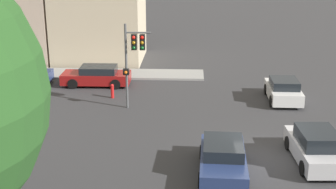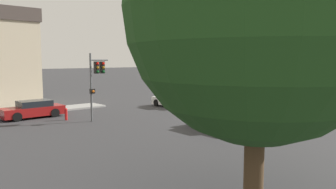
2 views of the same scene
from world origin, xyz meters
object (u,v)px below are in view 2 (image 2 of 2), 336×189
(traffic_signal, at_px, (97,75))
(crossing_car_2, at_px, (171,100))
(parked_car_0, at_px, (33,109))
(crossing_car_1, at_px, (222,119))
(street_tree, at_px, (258,10))
(crossing_car_0, at_px, (244,110))
(fire_hydrant, at_px, (66,114))

(traffic_signal, bearing_deg, crossing_car_2, 101.31)
(crossing_car_2, height_order, parked_car_0, crossing_car_2)
(crossing_car_1, bearing_deg, traffic_signal, -147.38)
(street_tree, xyz_separation_m, crossing_car_1, (8.24, -8.62, -5.30))
(traffic_signal, distance_m, crossing_car_0, 11.57)
(crossing_car_1, bearing_deg, fire_hydrant, -144.95)
(crossing_car_2, bearing_deg, fire_hydrant, 90.54)
(crossing_car_0, bearing_deg, traffic_signal, 49.83)
(fire_hydrant, bearing_deg, parked_car_0, 28.94)
(crossing_car_1, bearing_deg, crossing_car_0, 108.46)
(street_tree, relative_size, parked_car_0, 2.10)
(street_tree, distance_m, crossing_car_0, 16.78)
(crossing_car_0, relative_size, crossing_car_2, 1.11)
(traffic_signal, bearing_deg, fire_hydrant, -137.94)
(crossing_car_0, xyz_separation_m, fire_hydrant, (8.68, 10.56, -0.24))
(street_tree, bearing_deg, crossing_car_2, -35.71)
(crossing_car_0, height_order, crossing_car_1, crossing_car_0)
(street_tree, xyz_separation_m, parked_car_0, (20.86, -0.76, -5.31))
(crossing_car_0, bearing_deg, fire_hydrant, 47.94)
(parked_car_0, bearing_deg, crossing_car_2, 166.73)
(street_tree, relative_size, traffic_signal, 1.95)
(crossing_car_1, xyz_separation_m, parked_car_0, (12.62, 7.86, -0.00))
(crossing_car_2, distance_m, fire_hydrant, 10.74)
(fire_hydrant, bearing_deg, crossing_car_0, -129.40)
(crossing_car_0, relative_size, fire_hydrant, 4.66)
(traffic_signal, height_order, parked_car_0, traffic_signal)
(parked_car_0, height_order, fire_hydrant, parked_car_0)
(street_tree, distance_m, parked_car_0, 21.54)
(crossing_car_0, height_order, parked_car_0, crossing_car_0)
(crossing_car_1, bearing_deg, parked_car_0, -145.74)
(fire_hydrant, bearing_deg, traffic_signal, -138.04)
(crossing_car_0, bearing_deg, parked_car_0, 43.97)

